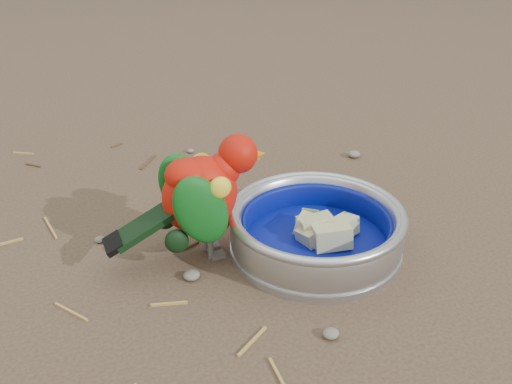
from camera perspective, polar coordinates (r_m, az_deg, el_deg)
name	(u,v)px	position (r m, az deg, el deg)	size (l,w,h in m)	color
ground	(270,250)	(0.76, 1.42, -5.78)	(60.00, 60.00, 0.00)	#4D3A2C
food_bowl	(315,245)	(0.76, 5.94, -5.26)	(0.23, 0.23, 0.02)	#B2B2BA
bowl_wall	(316,225)	(0.75, 6.06, -3.34)	(0.23, 0.23, 0.04)	#B2B2BA
fruit_wedges	(316,230)	(0.75, 6.03, -3.79)	(0.14, 0.14, 0.03)	#C1BD87
lory_parrot	(203,203)	(0.72, -5.31, -1.10)	(0.09, 0.19, 0.16)	#BA1307
ground_debris	(283,215)	(0.83, 2.74, -2.32)	(0.90, 0.80, 0.01)	#AF8544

